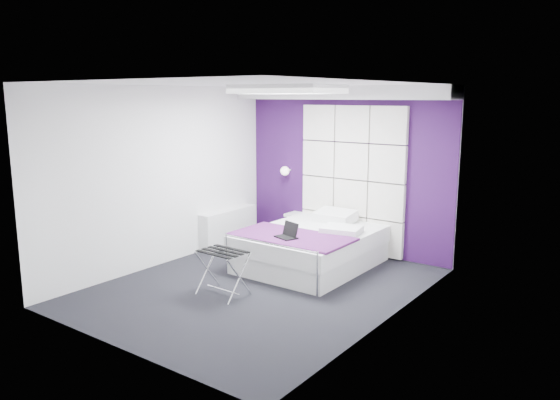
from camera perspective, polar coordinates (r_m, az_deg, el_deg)
name	(u,v)px	position (r m, az deg, el deg)	size (l,w,h in m)	color
floor	(260,287)	(7.22, -2.13, -9.06)	(4.40, 4.40, 0.00)	black
ceiling	(258,84)	(6.79, -2.29, 12.05)	(4.40, 4.40, 0.00)	white
wall_back	(345,170)	(8.70, 6.84, 3.13)	(3.60, 3.60, 0.00)	white
wall_left	(162,177)	(8.11, -12.23, 2.41)	(4.40, 4.40, 0.00)	white
wall_right	(391,206)	(5.95, 11.51, -0.58)	(4.40, 4.40, 0.00)	white
accent_wall	(345,170)	(8.69, 6.81, 3.13)	(3.58, 0.02, 2.58)	#320F44
soffit	(339,93)	(8.40, 6.18, 11.09)	(3.58, 0.50, 0.20)	silver
headboard	(352,179)	(8.59, 7.50, 2.15)	(1.80, 0.08, 2.30)	silver
skylight	(287,88)	(7.27, 0.72, 11.59)	(1.36, 0.86, 0.12)	white
wall_lamp	(286,171)	(9.15, 0.66, 3.09)	(0.15, 0.15, 0.15)	white
radiator	(228,227)	(9.13, -5.42, -2.86)	(0.22, 1.20, 0.60)	silver
bed	(311,246)	(7.98, 3.26, -4.87)	(1.65, 1.99, 0.70)	silver
nightstand	(299,215)	(9.08, 2.01, -1.59)	(0.41, 0.32, 0.05)	silver
luggage_rack	(223,273)	(6.90, -5.97, -7.58)	(0.57, 0.42, 0.57)	silver
laptop	(288,234)	(7.41, 0.81, -3.54)	(0.29, 0.21, 0.21)	black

